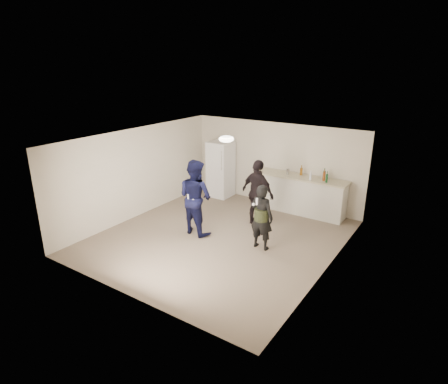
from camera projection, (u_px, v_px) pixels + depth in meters
The scene contains 21 objects.
floor at pixel (220, 237), 9.41m from camera, with size 6.00×6.00×0.00m, color #6B5B4C.
ceiling at pixel (219, 139), 8.59m from camera, with size 6.00×6.00×0.00m, color silver.
wall_back at pixel (275, 164), 11.36m from camera, with size 6.00×6.00×0.00m, color beige.
wall_front at pixel (125, 236), 6.64m from camera, with size 6.00×6.00×0.00m, color beige.
wall_left at pixel (138, 173), 10.44m from camera, with size 6.00×6.00×0.00m, color beige.
wall_right at pixel (332, 215), 7.57m from camera, with size 6.00×6.00×0.00m, color beige.
counter at pixel (300, 195), 10.82m from camera, with size 2.60×0.56×1.05m, color beige.
counter_top at pixel (301, 177), 10.64m from camera, with size 2.68×0.64×0.04m, color beige.
fridge at pixel (221, 169), 12.06m from camera, with size 0.70×0.70×1.80m, color white.
fridge_handle at pixel (221, 161), 11.49m from camera, with size 0.02×0.02×0.60m, color silver.
ceiling_dome at pixel (226, 139), 8.84m from camera, with size 0.36×0.36×0.16m, color white.
shaker at pixel (288, 172), 10.81m from camera, with size 0.08×0.08×0.17m, color #A9A8AC.
man at pixel (195, 197), 9.39m from camera, with size 0.94×0.73×1.93m, color #0F1142.
woman at pixel (262, 217), 8.63m from camera, with size 0.57×0.38×1.57m, color black.
camo_shorts at pixel (262, 215), 8.61m from camera, with size 0.34×0.34×0.28m, color #2F3D1B.
spectator at pixel (258, 193), 9.87m from camera, with size 1.05×0.44×1.79m, color black.
remote_man at pixel (188, 197), 9.14m from camera, with size 0.04×0.04×0.15m, color white.
nunchuk_man at pixel (193, 200), 9.13m from camera, with size 0.07×0.07×0.07m, color white.
remote_woman at pixel (257, 202), 8.28m from camera, with size 0.04×0.04×0.15m, color white.
nunchuk_woman at pixel (254, 204), 8.39m from camera, with size 0.07×0.07×0.07m, color white.
bottle_cluster at pixel (317, 175), 10.35m from camera, with size 0.91×0.37×0.24m.
Camera 1 is at (4.80, -7.03, 4.18)m, focal length 30.00 mm.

